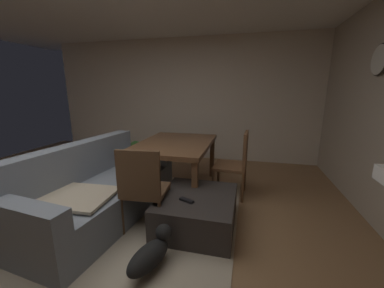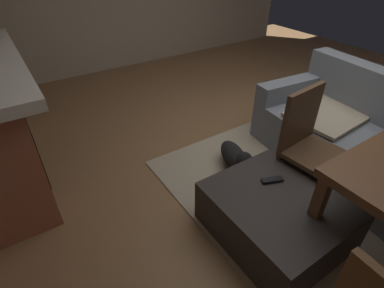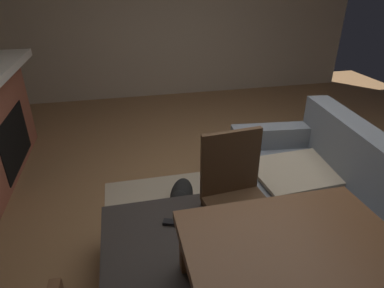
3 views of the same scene
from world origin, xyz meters
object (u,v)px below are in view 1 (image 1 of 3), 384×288
dining_chair_south (237,161)px  small_dog (151,253)px  wall_clock (380,60)px  tv_remote (187,200)px  couch (97,192)px  dining_chair_west (143,186)px  potted_plant (136,150)px  ottoman_coffee_table (197,211)px  dining_table (175,147)px

dining_chair_south → small_dog: bearing=159.4°
small_dog → wall_clock: (1.57, -2.10, 1.65)m
tv_remote → small_dog: tv_remote is taller
couch → dining_chair_west: size_ratio=2.21×
dining_chair_west → small_dog: size_ratio=1.80×
dining_chair_west → potted_plant: dining_chair_west is taller
dining_chair_west → small_dog: 0.68m
ottoman_coffee_table → potted_plant: bearing=41.4°
dining_chair_south → ottoman_coffee_table: bearing=157.1°
ottoman_coffee_table → wall_clock: 2.62m
potted_plant → wall_clock: 4.13m
couch → dining_chair_south: 1.85m
small_dog → dining_table: bearing=10.7°
dining_chair_south → potted_plant: (1.13, 2.15, -0.27)m
dining_chair_south → wall_clock: bearing=-91.4°
couch → potted_plant: (2.09, 0.58, -0.05)m
couch → potted_plant: size_ratio=4.60×
dining_table → dining_chair_west: (-1.12, -0.01, -0.14)m
couch → dining_chair_west: 0.72m
small_dog → couch: bearing=56.2°
tv_remote → dining_chair_west: dining_chair_west is taller
dining_chair_west → ottoman_coffee_table: bearing=-66.8°
ottoman_coffee_table → tv_remote: bearing=152.6°
dining_chair_south → wall_clock: (-0.04, -1.50, 1.29)m
couch → ottoman_coffee_table: couch is taller
dining_chair_south → wall_clock: size_ratio=2.68×
dining_table → dining_chair_west: size_ratio=1.56×
ottoman_coffee_table → dining_chair_south: bearing=-22.9°
potted_plant → small_dog: 3.14m
dining_table → dining_chair_west: bearing=-179.5°
potted_plant → couch: bearing=-164.6°
ottoman_coffee_table → small_dog: ottoman_coffee_table is taller
small_dog → potted_plant: bearing=29.4°
dining_chair_south → dining_table: bearing=89.7°
dining_table → potted_plant: 1.72m
dining_chair_south → potted_plant: dining_chair_south is taller
dining_chair_west → wall_clock: 2.93m
couch → tv_remote: couch is taller
couch → potted_plant: couch is taller
dining_table → dining_chair_south: size_ratio=1.56×
ottoman_coffee_table → dining_chair_west: dining_chair_west is taller
couch → tv_remote: 1.12m
dining_chair_west → potted_plant: 2.58m
ottoman_coffee_table → wall_clock: wall_clock is taller
tv_remote → dining_table: size_ratio=0.11×
couch → potted_plant: bearing=15.4°
couch → tv_remote: (-0.07, -1.12, 0.07)m
small_dog → tv_remote: bearing=-15.0°
tv_remote → dining_chair_south: dining_chair_south is taller
ottoman_coffee_table → wall_clock: bearing=-65.6°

